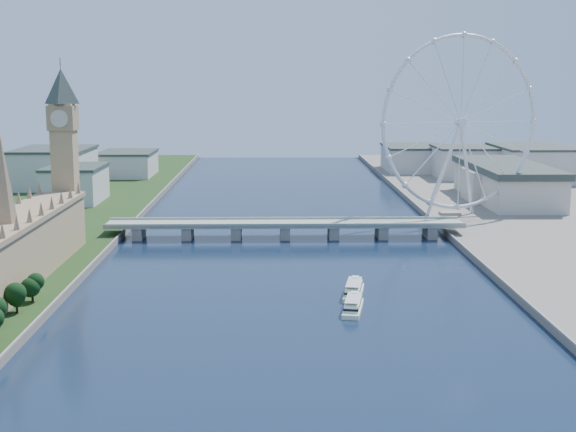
{
  "coord_description": "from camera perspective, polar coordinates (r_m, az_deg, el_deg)",
  "views": [
    {
      "loc": [
        -7.45,
        -187.21,
        97.32
      ],
      "look_at": [
        0.19,
        210.0,
        29.02
      ],
      "focal_mm": 50.0,
      "sensor_mm": 36.0,
      "label": 1
    }
  ],
  "objects": [
    {
      "name": "county_hall",
      "position": [
        650.93,
        15.19,
        0.81
      ],
      "size": [
        54.0,
        144.0,
        35.0
      ],
      "primitive_type": null,
      "color": "beige",
      "rests_on": "ground"
    },
    {
      "name": "tour_boat_near",
      "position": [
        366.81,
        4.69,
        -5.66
      ],
      "size": [
        13.52,
        32.35,
        6.96
      ],
      "primitive_type": null,
      "rotation": [
        0.0,
        0.0,
        -0.18
      ],
      "color": "beige",
      "rests_on": "ground"
    },
    {
      "name": "big_ben",
      "position": [
        481.56,
        -15.68,
        5.73
      ],
      "size": [
        20.02,
        20.02,
        110.0
      ],
      "color": "tan",
      "rests_on": "ground"
    },
    {
      "name": "london_eye",
      "position": [
        557.85,
        12.18,
        6.47
      ],
      "size": [
        113.6,
        39.12,
        124.3
      ],
      "color": "silver",
      "rests_on": "ground"
    },
    {
      "name": "parliament_range",
      "position": [
        385.16,
        -19.34,
        -2.62
      ],
      "size": [
        24.0,
        200.0,
        70.0
      ],
      "color": "tan",
      "rests_on": "ground"
    },
    {
      "name": "tour_boat_far",
      "position": [
        342.9,
        4.63,
        -6.77
      ],
      "size": [
        12.75,
        30.21,
        6.48
      ],
      "primitive_type": null,
      "rotation": [
        0.0,
        0.0,
        -0.18
      ],
      "color": "silver",
      "rests_on": "ground"
    },
    {
      "name": "westminster_bridge",
      "position": [
        495.64,
        -0.22,
        -0.79
      ],
      "size": [
        220.0,
        22.0,
        9.5
      ],
      "color": "gray",
      "rests_on": "ground"
    },
    {
      "name": "city_skyline",
      "position": [
        753.05,
        2.46,
        3.62
      ],
      "size": [
        505.0,
        280.0,
        32.0
      ],
      "color": "beige",
      "rests_on": "ground"
    }
  ]
}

